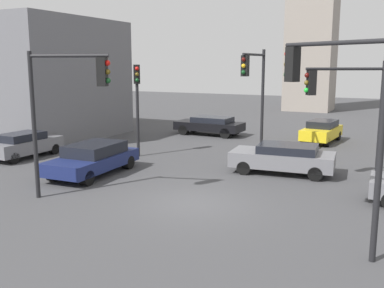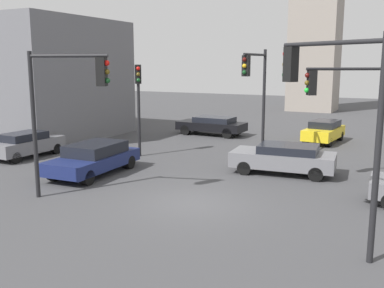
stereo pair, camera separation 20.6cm
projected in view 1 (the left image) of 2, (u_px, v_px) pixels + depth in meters
ground_plane at (194, 203)px, 15.89m from camera, size 109.64×109.64×0.00m
traffic_light_0 at (67, 95)px, 15.68m from camera, size 2.95×1.05×5.40m
traffic_light_1 at (255, 83)px, 22.40m from camera, size 0.42×2.83×5.70m
traffic_light_2 at (335, 98)px, 11.65m from camera, size 2.93×1.73×5.70m
traffic_light_3 at (137, 93)px, 23.37m from camera, size 0.45×0.48×4.91m
traffic_light_4 at (347, 97)px, 18.19m from camera, size 2.94×2.13×5.08m
car_0 at (322, 131)px, 28.16m from camera, size 2.10×4.12×1.39m
car_1 at (93, 158)px, 19.95m from camera, size 2.29×4.83×1.40m
car_3 at (210, 125)px, 31.00m from camera, size 4.80×2.11×1.30m
car_4 at (283, 158)px, 20.13m from camera, size 4.77×2.46×1.35m
car_6 at (25, 144)px, 23.49m from camera, size 1.75×4.08×1.36m
building_flank at (21, 79)px, 30.63m from camera, size 11.91×9.69×7.86m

